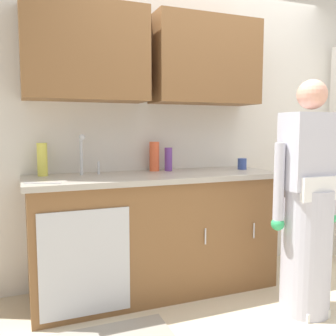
# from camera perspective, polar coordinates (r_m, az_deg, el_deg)

# --- Properties ---
(ground_plane) EXTENTS (9.00, 9.00, 0.00)m
(ground_plane) POSITION_cam_1_polar(r_m,az_deg,el_deg) (2.86, 14.52, -21.08)
(ground_plane) COLOR beige
(kitchen_wall_with_uppers) EXTENTS (4.80, 0.44, 2.70)m
(kitchen_wall_with_uppers) POSITION_cam_1_polar(r_m,az_deg,el_deg) (3.34, 3.00, 9.12)
(kitchen_wall_with_uppers) COLOR beige
(kitchen_wall_with_uppers) RESTS_ON ground
(counter_cabinet) EXTENTS (1.90, 0.62, 0.90)m
(counter_cabinet) POSITION_cam_1_polar(r_m,az_deg,el_deg) (3.03, -1.98, -10.17)
(counter_cabinet) COLOR brown
(counter_cabinet) RESTS_ON ground
(countertop) EXTENTS (1.96, 0.66, 0.04)m
(countertop) POSITION_cam_1_polar(r_m,az_deg,el_deg) (2.93, -1.97, -1.31)
(countertop) COLOR #A8A093
(countertop) RESTS_ON counter_cabinet
(sink) EXTENTS (0.50, 0.36, 0.35)m
(sink) POSITION_cam_1_polar(r_m,az_deg,el_deg) (2.81, -11.71, -1.63)
(sink) COLOR #B7BABF
(sink) RESTS_ON counter_cabinet
(person_at_sink) EXTENTS (0.55, 0.34, 1.62)m
(person_at_sink) POSITION_cam_1_polar(r_m,az_deg,el_deg) (2.79, 20.38, -6.80)
(person_at_sink) COLOR white
(person_at_sink) RESTS_ON ground
(bottle_dish_liquid) EXTENTS (0.06, 0.06, 0.19)m
(bottle_dish_liquid) POSITION_cam_1_polar(r_m,az_deg,el_deg) (3.14, 0.06, 1.34)
(bottle_dish_liquid) COLOR #66388C
(bottle_dish_liquid) RESTS_ON countertop
(bottle_water_tall) EXTENTS (0.08, 0.08, 0.24)m
(bottle_water_tall) POSITION_cam_1_polar(r_m,az_deg,el_deg) (3.13, -2.09, 1.77)
(bottle_water_tall) COLOR #E05933
(bottle_water_tall) RESTS_ON countertop
(bottle_water_short) EXTENTS (0.08, 0.08, 0.25)m
(bottle_water_short) POSITION_cam_1_polar(r_m,az_deg,el_deg) (2.95, -18.52, 1.23)
(bottle_water_short) COLOR #D8D14C
(bottle_water_short) RESTS_ON countertop
(cup_by_sink) EXTENTS (0.08, 0.08, 0.10)m
(cup_by_sink) POSITION_cam_1_polar(r_m,az_deg,el_deg) (3.32, 11.17, 0.62)
(cup_by_sink) COLOR #33478C
(cup_by_sink) RESTS_ON countertop
(knife_on_counter) EXTENTS (0.23, 0.12, 0.01)m
(knife_on_counter) POSITION_cam_1_polar(r_m,az_deg,el_deg) (2.56, -18.47, -2.16)
(knife_on_counter) COLOR silver
(knife_on_counter) RESTS_ON countertop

